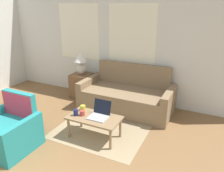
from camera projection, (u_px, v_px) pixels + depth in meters
name	position (u px, v px, depth m)	size (l,w,h in m)	color
wall_back	(108.00, 44.00, 5.11)	(6.49, 0.06, 2.60)	silver
rug	(110.00, 121.00, 4.32)	(1.62, 2.06, 0.01)	#9E8966
couch	(127.00, 96.00, 4.78)	(1.96, 0.94, 0.94)	#846B4C
armchair	(10.00, 132.00, 3.48)	(0.83, 0.75, 0.85)	teal
side_table	(82.00, 85.00, 5.41)	(0.46, 0.46, 0.58)	brown
table_lamp	(81.00, 61.00, 5.19)	(0.31, 0.31, 0.54)	beige
coffee_table	(94.00, 120.00, 3.69)	(0.90, 0.49, 0.39)	#8E704C
laptop	(100.00, 113.00, 3.66)	(0.31, 0.32, 0.26)	#B7B7BC
cup_navy	(76.00, 113.00, 3.71)	(0.08, 0.08, 0.11)	#191E4C
cup_yellow	(83.00, 108.00, 3.89)	(0.09, 0.09, 0.09)	gold
cup_white	(82.00, 113.00, 3.71)	(0.09, 0.09, 0.09)	#B23D38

